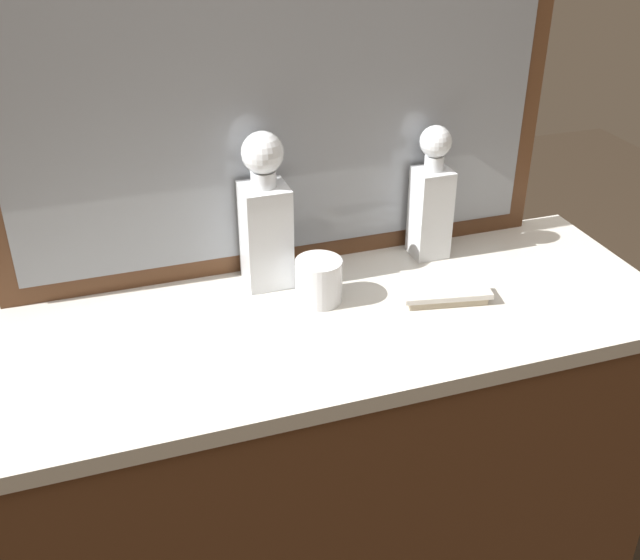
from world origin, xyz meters
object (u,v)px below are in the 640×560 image
(crystal_decanter_rear, at_px, (431,205))
(crystal_tumbler_rear, at_px, (319,283))
(crystal_decanter_center, at_px, (265,225))
(silver_brush_left, at_px, (446,295))

(crystal_decanter_rear, bearing_deg, crystal_tumbler_rear, -159.01)
(crystal_decanter_center, distance_m, crystal_tumbler_rear, 0.15)
(silver_brush_left, bearing_deg, crystal_tumbler_rear, 160.65)
(crystal_decanter_rear, height_order, crystal_decanter_center, crystal_decanter_center)
(crystal_tumbler_rear, distance_m, silver_brush_left, 0.24)
(crystal_decanter_rear, relative_size, silver_brush_left, 1.59)
(silver_brush_left, bearing_deg, crystal_decanter_rear, 74.73)
(crystal_decanter_rear, distance_m, silver_brush_left, 0.22)
(crystal_decanter_center, height_order, crystal_tumbler_rear, crystal_decanter_center)
(crystal_tumbler_rear, bearing_deg, crystal_decanter_rear, 20.99)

